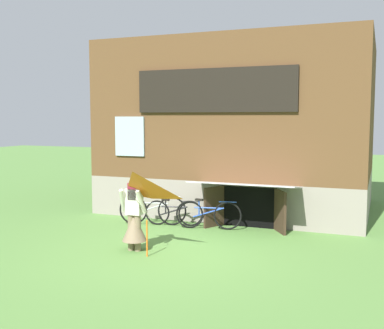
% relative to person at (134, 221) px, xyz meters
% --- Properties ---
extents(ground_plane, '(60.00, 60.00, 0.00)m').
position_rel_person_xyz_m(ground_plane, '(0.73, 0.05, -0.64)').
color(ground_plane, '#56843D').
extents(log_house, '(7.60, 6.64, 5.02)m').
position_rel_person_xyz_m(log_house, '(0.73, 5.81, 1.87)').
color(log_house, gray).
rests_on(log_house, ground_plane).
extents(person, '(0.61, 0.52, 1.54)m').
position_rel_person_xyz_m(person, '(0.00, 0.00, 0.00)').
color(person, '#7F6B51').
rests_on(person, ground_plane).
extents(kite, '(1.14, 1.16, 1.63)m').
position_rel_person_xyz_m(kite, '(0.30, -0.60, 0.65)').
color(kite, orange).
rests_on(kite, ground_plane).
extents(bicycle_blue, '(1.66, 0.37, 0.77)m').
position_rel_person_xyz_m(bicycle_blue, '(0.79, 2.44, -0.27)').
color(bicycle_blue, black).
rests_on(bicycle_blue, ground_plane).
extents(bicycle_black, '(1.51, 0.38, 0.70)m').
position_rel_person_xyz_m(bicycle_black, '(-0.18, 2.48, -0.30)').
color(bicycle_black, black).
rests_on(bicycle_black, ground_plane).
extents(bicycle_silver, '(1.76, 0.48, 0.82)m').
position_rel_person_xyz_m(bicycle_silver, '(-0.74, 2.35, -0.25)').
color(bicycle_silver, black).
rests_on(bicycle_silver, ground_plane).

